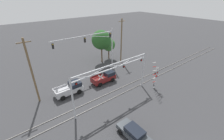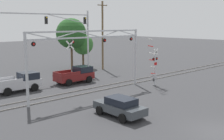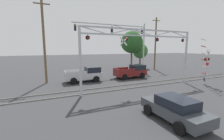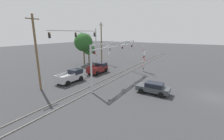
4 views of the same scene
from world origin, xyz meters
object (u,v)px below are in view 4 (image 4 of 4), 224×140
utility_pole_right (101,43)px  background_tree_beyond_span (83,42)px  crossing_signal_mast (144,62)px  traffic_signal_span (87,41)px  crossing_gantry (117,54)px  utility_pole_left (37,53)px  background_tree_far_left_verge (89,49)px  sedan_waiting (153,88)px  pickup_truck_lead (98,68)px  pickup_truck_following (71,76)px

utility_pole_right → background_tree_beyond_span: bearing=145.7°
crossing_signal_mast → background_tree_beyond_span: 15.73m
crossing_signal_mast → traffic_signal_span: traffic_signal_span is taller
crossing_gantry → background_tree_beyond_span: (7.03, 13.37, 1.02)m
crossing_signal_mast → utility_pole_left: utility_pole_left is taller
traffic_signal_span → utility_pole_left: utility_pole_left is taller
crossing_signal_mast → background_tree_far_left_verge: crossing_signal_mast is taller
utility_pole_left → utility_pole_right: 20.60m
crossing_signal_mast → traffic_signal_span: size_ratio=0.42×
sedan_waiting → utility_pole_left: utility_pole_left is taller
traffic_signal_span → crossing_signal_mast: bearing=-73.9°
pickup_truck_lead → background_tree_far_left_verge: (7.52, 8.67, 2.76)m
traffic_signal_span → pickup_truck_lead: bearing=-115.4°
crossing_signal_mast → pickup_truck_following: size_ratio=1.18×
utility_pole_left → background_tree_far_left_verge: bearing=20.4°
crossing_signal_mast → utility_pole_left: size_ratio=0.54×
crossing_gantry → crossing_signal_mast: (7.62, -1.98, -2.40)m
crossing_gantry → utility_pole_left: 11.67m
pickup_truck_following → background_tree_beyond_span: (11.74, 7.61, 4.54)m
traffic_signal_span → sedan_waiting: size_ratio=3.10×
background_tree_far_left_verge → traffic_signal_span: bearing=-142.2°
background_tree_beyond_span → background_tree_far_left_verge: background_tree_beyond_span is taller
utility_pole_right → background_tree_far_left_verge: bearing=111.7°
crossing_gantry → sedan_waiting: bearing=-110.2°
pickup_truck_following → sedan_waiting: bearing=-80.4°
crossing_gantry → background_tree_far_left_verge: 16.98m
crossing_gantry → utility_pole_left: utility_pole_left is taller
traffic_signal_span → sedan_waiting: 18.87m
traffic_signal_span → background_tree_beyond_span: 4.58m
crossing_signal_mast → background_tree_far_left_verge: (1.98, 15.97, 1.64)m
sedan_waiting → utility_pole_right: utility_pole_right is taller
background_tree_far_left_verge → pickup_truck_following: bearing=-150.1°
background_tree_far_left_verge → crossing_signal_mast: bearing=-97.1°
background_tree_beyond_span → traffic_signal_span: bearing=-128.4°
traffic_signal_span → pickup_truck_following: 11.07m
background_tree_beyond_span → crossing_gantry: bearing=-117.7°
crossing_gantry → background_tree_far_left_verge: bearing=55.5°
pickup_truck_lead → pickup_truck_following: (-6.79, 0.43, -0.00)m
crossing_gantry → background_tree_far_left_verge: size_ratio=2.51×
pickup_truck_following → pickup_truck_lead: bearing=-3.7°
crossing_signal_mast → sedan_waiting: crossing_signal_mast is taller
pickup_truck_following → utility_pole_left: 6.40m
pickup_truck_following → utility_pole_right: 16.93m
crossing_signal_mast → utility_pole_right: 13.51m
pickup_truck_following → background_tree_beyond_span: size_ratio=0.59×
pickup_truck_following → utility_pole_left: (-4.65, 1.18, 4.23)m
pickup_truck_lead → pickup_truck_following: 6.81m
background_tree_beyond_span → background_tree_far_left_verge: (2.56, 0.62, -1.78)m
utility_pole_right → background_tree_beyond_span: 4.67m
utility_pole_left → background_tree_far_left_verge: size_ratio=1.88×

